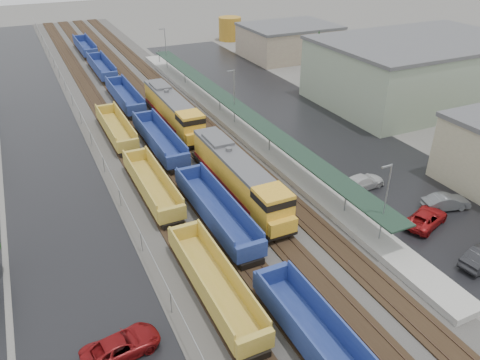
% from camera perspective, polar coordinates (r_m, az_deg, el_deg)
% --- Properties ---
extents(ballast_strip, '(20.00, 160.00, 0.08)m').
position_cam_1_polar(ballast_strip, '(71.19, -11.17, 7.94)').
color(ballast_strip, '#302D2B').
rests_on(ballast_strip, ground).
extents(trackbed, '(14.60, 160.00, 0.22)m').
position_cam_1_polar(trackbed, '(71.15, -11.18, 8.03)').
color(trackbed, black).
rests_on(trackbed, ground).
extents(west_parking_lot, '(10.00, 160.00, 0.02)m').
position_cam_1_polar(west_parking_lot, '(69.42, -23.17, 5.51)').
color(west_parking_lot, black).
rests_on(west_parking_lot, ground).
extents(east_commuter_lot, '(16.00, 100.00, 0.02)m').
position_cam_1_polar(east_commuter_lot, '(69.55, 6.49, 7.78)').
color(east_commuter_lot, black).
rests_on(east_commuter_lot, ground).
extents(station_platform, '(3.00, 80.00, 8.00)m').
position_cam_1_polar(station_platform, '(65.05, -0.69, 7.12)').
color(station_platform, '#9E9B93').
rests_on(station_platform, ground).
extents(chainlink_fence, '(0.08, 160.04, 2.02)m').
position_cam_1_polar(chainlink_fence, '(67.69, -18.73, 7.24)').
color(chainlink_fence, gray).
rests_on(chainlink_fence, ground).
extents(industrial_buildings, '(32.52, 75.30, 9.50)m').
position_cam_1_polar(industrial_buildings, '(76.58, 20.68, 11.47)').
color(industrial_buildings, gray).
rests_on(industrial_buildings, ground).
extents(tree_east, '(4.40, 4.40, 10.00)m').
position_cam_1_polar(tree_east, '(78.77, 9.43, 15.05)').
color(tree_east, '#332316').
rests_on(tree_east, ground).
extents(locomotive_lead, '(2.93, 19.33, 4.38)m').
position_cam_1_polar(locomotive_lead, '(47.22, -0.05, 0.34)').
color(locomotive_lead, black).
rests_on(locomotive_lead, ground).
extents(locomotive_trail, '(2.93, 19.33, 4.38)m').
position_cam_1_polar(locomotive_trail, '(65.12, -8.12, 8.37)').
color(locomotive_trail, black).
rests_on(locomotive_trail, ground).
extents(well_string_yellow, '(2.70, 80.42, 2.40)m').
position_cam_1_polar(well_string_yellow, '(35.97, -3.19, -12.49)').
color(well_string_yellow, '#AF9A30').
rests_on(well_string_yellow, ground).
extents(well_string_blue, '(2.85, 123.60, 2.52)m').
position_cam_1_polar(well_string_blue, '(59.02, -9.84, 4.83)').
color(well_string_blue, navy).
rests_on(well_string_blue, ground).
extents(storage_tank, '(5.29, 5.29, 5.29)m').
position_cam_1_polar(storage_tank, '(116.53, -1.24, 17.96)').
color(storage_tank, '#AE7C22').
rests_on(storage_tank, ground).
extents(parked_car_west_c, '(3.18, 5.49, 1.44)m').
position_cam_1_polar(parked_car_west_c, '(33.29, -14.27, -19.02)').
color(parked_car_west_c, maroon).
rests_on(parked_car_west_c, ground).
extents(parked_car_east_b, '(4.02, 5.74, 1.46)m').
position_cam_1_polar(parked_car_east_b, '(47.06, 21.73, -4.35)').
color(parked_car_east_b, maroon).
rests_on(parked_car_east_b, ground).
extents(parked_car_east_c, '(2.66, 5.47, 1.53)m').
position_cam_1_polar(parked_car_east_c, '(51.25, 14.69, -0.23)').
color(parked_car_east_c, silver).
rests_on(parked_car_east_c, ground).
extents(parked_car_east_e, '(2.76, 4.94, 1.54)m').
position_cam_1_polar(parked_car_east_e, '(50.33, 23.81, -2.49)').
color(parked_car_east_e, '#515355').
rests_on(parked_car_east_e, ground).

